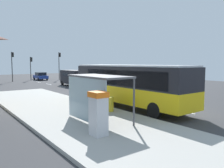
{
  "coord_description": "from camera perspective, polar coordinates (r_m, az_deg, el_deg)",
  "views": [
    {
      "loc": [
        -12.77,
        -10.44,
        3.35
      ],
      "look_at": [
        -1.0,
        5.4,
        1.5
      ],
      "focal_mm": 35.9,
      "sensor_mm": 36.0,
      "label": 1
    }
  ],
  "objects": [
    {
      "name": "traffic_light_near_side",
      "position": [
        45.96,
        -13.25,
        5.54
      ],
      "size": [
        0.49,
        0.28,
        5.47
      ],
      "color": "#2D2D2D",
      "rests_on": "ground"
    },
    {
      "name": "sedan_near",
      "position": [
        46.7,
        -17.74,
        1.97
      ],
      "size": [
        1.98,
        4.46,
        1.52
      ],
      "color": "navy",
      "rests_on": "ground"
    },
    {
      "name": "bus",
      "position": [
        17.03,
        4.06,
        0.26
      ],
      "size": [
        2.63,
        11.04,
        3.21
      ],
      "color": "yellow",
      "rests_on": "ground"
    },
    {
      "name": "white_van",
      "position": [
        33.33,
        -9.85,
        1.83
      ],
      "size": [
        2.18,
        5.27,
        2.3
      ],
      "color": "black",
      "rests_on": "ground"
    },
    {
      "name": "recycling_bin_blue",
      "position": [
        15.38,
        -2.13,
        -4.74
      ],
      "size": [
        0.52,
        0.52,
        0.95
      ],
      "primitive_type": "cylinder",
      "color": "blue",
      "rests_on": "sidewalk_platform"
    },
    {
      "name": "lane_stripe_seg_7",
      "position": [
        41.67,
        -18.28,
        0.49
      ],
      "size": [
        0.16,
        2.2,
        0.01
      ],
      "primitive_type": "cube",
      "color": "silver",
      "rests_on": "ground"
    },
    {
      "name": "lane_stripe_seg_5",
      "position": [
        32.36,
        -12.68,
        -0.7
      ],
      "size": [
        0.16,
        2.2,
        0.01
      ],
      "primitive_type": "cube",
      "color": "silver",
      "rests_on": "ground"
    },
    {
      "name": "recycling_bin_yellow",
      "position": [
        14.82,
        -0.59,
        -5.13
      ],
      "size": [
        0.52,
        0.52,
        0.95
      ],
      "primitive_type": "cylinder",
      "color": "yellow",
      "rests_on": "sidewalk_platform"
    },
    {
      "name": "lane_stripe_seg_1",
      "position": [
        16.42,
        17.19,
        -6.64
      ],
      "size": [
        0.16,
        2.2,
        0.01
      ],
      "primitive_type": "cube",
      "color": "silver",
      "rests_on": "ground"
    },
    {
      "name": "bus_shelter",
      "position": [
        12.05,
        -4.58,
        -0.63
      ],
      "size": [
        1.8,
        4.0,
        2.5
      ],
      "color": "#4C4C51",
      "rests_on": "sidewalk_platform"
    },
    {
      "name": "ticket_machine",
      "position": [
        9.87,
        -3.48,
        -7.42
      ],
      "size": [
        0.66,
        0.76,
        1.94
      ],
      "color": "silver",
      "rests_on": "sidewalk_platform"
    },
    {
      "name": "traffic_light_far_side",
      "position": [
        44.05,
        -24.03,
        5.13
      ],
      "size": [
        0.49,
        0.28,
        5.34
      ],
      "color": "#2D2D2D",
      "rests_on": "ground"
    },
    {
      "name": "traffic_light_median",
      "position": [
        45.71,
        -19.92,
        4.64
      ],
      "size": [
        0.49,
        0.28,
        4.53
      ],
      "color": "#2D2D2D",
      "rests_on": "ground"
    },
    {
      "name": "lane_stripe_seg_2",
      "position": [
        19.72,
        5.37,
        -4.43
      ],
      "size": [
        0.16,
        2.2,
        0.01
      ],
      "primitive_type": "cube",
      "color": "silver",
      "rests_on": "ground"
    },
    {
      "name": "sidewalk_platform",
      "position": [
        14.35,
        -9.34,
        -7.85
      ],
      "size": [
        6.2,
        30.0,
        0.18
      ],
      "primitive_type": "cube",
      "color": "#ADAAA3",
      "rests_on": "ground"
    },
    {
      "name": "lane_stripe_seg_6",
      "position": [
        36.97,
        -15.83,
        -0.03
      ],
      "size": [
        0.16,
        2.2,
        0.01
      ],
      "primitive_type": "cube",
      "color": "silver",
      "rests_on": "ground"
    },
    {
      "name": "ground_plane",
      "position": [
        27.78,
        -8.96,
        -1.68
      ],
      "size": [
        56.0,
        92.0,
        0.04
      ],
      "primitive_type": "cube",
      "color": "#38383A"
    },
    {
      "name": "lane_stripe_seg_3",
      "position": [
        23.63,
        -2.77,
        -2.78
      ],
      "size": [
        0.16,
        2.2,
        0.01
      ],
      "primitive_type": "cube",
      "color": "silver",
      "rests_on": "ground"
    },
    {
      "name": "lane_stripe_seg_4",
      "position": [
        27.89,
        -8.5,
        -1.59
      ],
      "size": [
        0.16,
        2.2,
        0.01
      ],
      "primitive_type": "cube",
      "color": "silver",
      "rests_on": "ground"
    },
    {
      "name": "recycling_bin_orange",
      "position": [
        15.96,
        -3.56,
        -4.38
      ],
      "size": [
        0.52,
        0.52,
        0.95
      ],
      "primitive_type": "cylinder",
      "color": "orange",
      "rests_on": "sidewalk_platform"
    }
  ]
}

